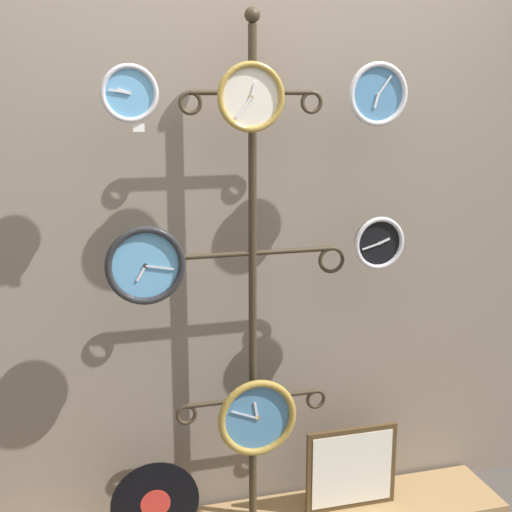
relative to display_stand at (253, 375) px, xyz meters
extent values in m
cube|color=gray|center=(0.00, 0.16, 0.70)|extent=(4.40, 0.04, 2.80)
cylinder|color=#382D1E|center=(0.00, 0.00, 0.35)|extent=(0.03, 0.03, 2.05)
sphere|color=#382D1E|center=(0.00, 0.00, 1.40)|extent=(0.06, 0.06, 0.06)
cylinder|color=#382D1E|center=(-0.12, 0.00, 1.13)|extent=(0.24, 0.02, 0.02)
torus|color=#382D1E|center=(-0.24, 0.00, 1.09)|extent=(0.09, 0.02, 0.09)
cylinder|color=#382D1E|center=(0.12, 0.00, 1.13)|extent=(0.24, 0.02, 0.02)
torus|color=#382D1E|center=(0.24, 0.00, 1.09)|extent=(0.09, 0.02, 0.09)
cylinder|color=#382D1E|center=(-0.17, 0.00, 0.51)|extent=(0.33, 0.02, 0.02)
torus|color=#382D1E|center=(-0.33, 0.00, 0.46)|extent=(0.11, 0.02, 0.11)
cylinder|color=#382D1E|center=(0.17, 0.00, 0.51)|extent=(0.33, 0.02, 0.02)
torus|color=#382D1E|center=(0.33, 0.00, 0.46)|extent=(0.11, 0.02, 0.11)
cylinder|color=#382D1E|center=(-0.14, 0.00, -0.10)|extent=(0.28, 0.02, 0.02)
torus|color=#382D1E|center=(-0.28, 0.00, -0.14)|extent=(0.09, 0.02, 0.09)
cylinder|color=#382D1E|center=(0.14, 0.00, -0.10)|extent=(0.28, 0.02, 0.02)
torus|color=#382D1E|center=(0.28, 0.00, -0.14)|extent=(0.09, 0.02, 0.09)
cylinder|color=#60A8DB|center=(-0.46, -0.09, 1.13)|extent=(0.18, 0.02, 0.18)
torus|color=silver|center=(-0.46, -0.10, 1.13)|extent=(0.20, 0.02, 0.20)
cylinder|color=silver|center=(-0.46, -0.10, 1.13)|extent=(0.01, 0.01, 0.01)
cube|color=silver|center=(-0.48, -0.10, 1.13)|extent=(0.04, 0.00, 0.02)
cube|color=silver|center=(-0.50, -0.10, 1.13)|extent=(0.07, 0.00, 0.02)
cylinder|color=silver|center=(-0.03, -0.09, 1.11)|extent=(0.23, 0.02, 0.23)
torus|color=#A58438|center=(-0.03, -0.10, 1.11)|extent=(0.25, 0.02, 0.25)
cylinder|color=#A58438|center=(-0.03, -0.10, 1.11)|extent=(0.01, 0.01, 0.01)
cube|color=silver|center=(-0.02, -0.10, 1.14)|extent=(0.03, 0.00, 0.06)
cube|color=silver|center=(-0.06, -0.11, 1.08)|extent=(0.06, 0.00, 0.08)
cylinder|color=#4C84B2|center=(0.47, -0.08, 1.12)|extent=(0.22, 0.02, 0.22)
torus|color=silver|center=(0.47, -0.10, 1.12)|extent=(0.24, 0.02, 0.24)
cylinder|color=silver|center=(0.47, -0.10, 1.12)|extent=(0.01, 0.01, 0.01)
cube|color=silver|center=(0.46, -0.10, 1.10)|extent=(0.02, 0.00, 0.05)
cube|color=silver|center=(0.49, -0.10, 1.15)|extent=(0.06, 0.00, 0.07)
cylinder|color=#60A8DB|center=(-0.43, -0.09, 0.52)|extent=(0.27, 0.02, 0.27)
torus|color=#262628|center=(-0.43, -0.11, 0.52)|extent=(0.29, 0.03, 0.29)
cylinder|color=#262628|center=(-0.43, -0.11, 0.52)|extent=(0.02, 0.01, 0.02)
cube|color=silver|center=(-0.45, -0.11, 0.49)|extent=(0.04, 0.00, 0.06)
cube|color=silver|center=(-0.38, -0.11, 0.51)|extent=(0.10, 0.00, 0.03)
cylinder|color=black|center=(0.49, -0.08, 0.54)|extent=(0.19, 0.02, 0.19)
torus|color=silver|center=(0.49, -0.10, 0.54)|extent=(0.21, 0.02, 0.21)
cylinder|color=silver|center=(0.49, -0.10, 0.54)|extent=(0.01, 0.01, 0.01)
cube|color=silver|center=(0.52, -0.10, 0.55)|extent=(0.05, 0.00, 0.03)
cube|color=silver|center=(0.46, -0.10, 0.53)|extent=(0.07, 0.00, 0.03)
cylinder|color=#4C84B2|center=(-0.01, -0.09, -0.14)|extent=(0.29, 0.02, 0.29)
torus|color=#A58438|center=(-0.01, -0.10, -0.14)|extent=(0.32, 0.03, 0.32)
cylinder|color=#A58438|center=(-0.01, -0.10, -0.14)|extent=(0.02, 0.01, 0.02)
cube|color=silver|center=(-0.01, -0.10, -0.10)|extent=(0.02, 0.00, 0.07)
cube|color=silver|center=(-0.06, -0.11, -0.12)|extent=(0.11, 0.00, 0.05)
cylinder|color=black|center=(-0.42, -0.09, -0.46)|extent=(0.35, 0.01, 0.35)
cylinder|color=red|center=(-0.42, -0.09, -0.46)|extent=(0.12, 0.00, 0.12)
cube|color=#4C381E|center=(0.42, -0.06, -0.45)|extent=(0.41, 0.02, 0.37)
cube|color=white|center=(0.42, -0.07, -0.45)|extent=(0.36, 0.00, 0.33)
cube|color=white|center=(-0.44, -0.10, 1.01)|extent=(0.04, 0.00, 0.03)
camera|label=1|loc=(-0.72, -2.62, 1.14)|focal=50.00mm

